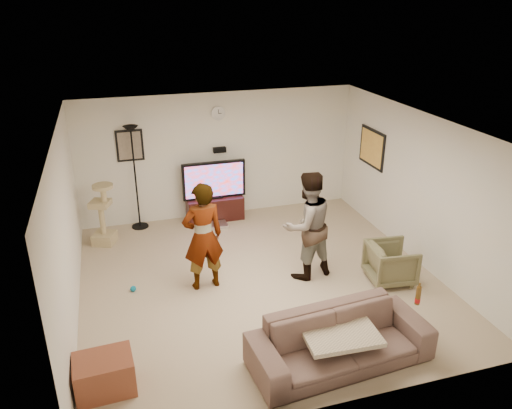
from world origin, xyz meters
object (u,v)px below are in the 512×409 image
object	(u,v)px
floor_lamp	(135,178)
cat_tree	(101,214)
tv_stand	(215,208)
person_left	(203,237)
person_right	(307,226)
armchair	(391,263)
beer_bottle	(418,295)
sofa	(340,340)
tv	(214,180)
side_table	(104,374)

from	to	relation	value
floor_lamp	cat_tree	size ratio (longest dim) A/B	1.75
tv_stand	floor_lamp	xyz separation A→B (m)	(-1.49, 0.04, 0.77)
floor_lamp	person_left	distance (m)	2.60
person_left	person_right	distance (m)	1.63
armchair	beer_bottle	bearing A→B (deg)	165.95
person_right	sofa	size ratio (longest dim) A/B	0.79
floor_lamp	person_right	world-z (taller)	floor_lamp
tv_stand	floor_lamp	world-z (taller)	floor_lamp
tv_stand	beer_bottle	distance (m)	4.92
tv	sofa	distance (m)	4.69
cat_tree	beer_bottle	bearing A→B (deg)	-48.00
tv	person_right	distance (m)	2.73
floor_lamp	sofa	distance (m)	5.14
cat_tree	person_left	distance (m)	2.46
person_left	beer_bottle	size ratio (longest dim) A/B	6.86
tv_stand	tv	distance (m)	0.60
person_left	side_table	size ratio (longest dim) A/B	2.61
tv_stand	sofa	distance (m)	4.66
floor_lamp	beer_bottle	size ratio (longest dim) A/B	8.05
person_left	beer_bottle	world-z (taller)	person_left
floor_lamp	tv	bearing A→B (deg)	-1.73
cat_tree	person_left	size ratio (longest dim) A/B	0.67
floor_lamp	beer_bottle	xyz separation A→B (m)	(3.07, -4.67, -0.23)
beer_bottle	side_table	xyz separation A→B (m)	(-3.80, 0.34, -0.56)
person_right	sofa	distance (m)	2.17
tv	side_table	bearing A→B (deg)	-117.47
cat_tree	armchair	world-z (taller)	cat_tree
tv	person_left	size ratio (longest dim) A/B	0.73
tv_stand	armchair	xyz separation A→B (m)	(2.14, -3.11, 0.08)
sofa	armchair	size ratio (longest dim) A/B	3.20
beer_bottle	side_table	bearing A→B (deg)	174.90
person_right	tv	bearing A→B (deg)	-82.85
person_right	sofa	world-z (taller)	person_right
person_left	armchair	bearing A→B (deg)	160.36
beer_bottle	floor_lamp	bearing A→B (deg)	123.28
cat_tree	person_right	size ratio (longest dim) A/B	0.65
person_right	beer_bottle	xyz separation A→B (m)	(0.64, -2.06, -0.11)
sofa	side_table	size ratio (longest dim) A/B	3.39
tv	cat_tree	distance (m)	2.23
tv	side_table	xyz separation A→B (m)	(-2.23, -4.29, -0.62)
floor_lamp	beer_bottle	world-z (taller)	floor_lamp
floor_lamp	sofa	bearing A→B (deg)	-66.40
armchair	tv	bearing A→B (deg)	41.10
tv	armchair	world-z (taller)	tv
person_right	cat_tree	bearing A→B (deg)	-46.83
sofa	side_table	xyz separation A→B (m)	(-2.78, 0.34, -0.11)
tv_stand	person_right	xyz separation A→B (m)	(0.93, -2.56, 0.65)
beer_bottle	sofa	bearing A→B (deg)	180.00
tv_stand	person_left	bearing A→B (deg)	-105.95
person_left	person_right	xyz separation A→B (m)	(1.62, -0.13, 0.02)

